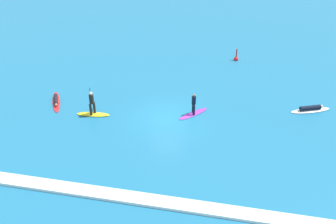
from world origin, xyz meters
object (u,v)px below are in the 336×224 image
at_px(surfer_on_yellow_board, 93,109).
at_px(marker_buoy, 236,58).
at_px(surfer_on_purple_board, 193,108).
at_px(surfer_on_red_board, 56,101).
at_px(surfer_on_white_board, 311,109).

height_order(surfer_on_yellow_board, marker_buoy, surfer_on_yellow_board).
bearing_deg(surfer_on_yellow_board, marker_buoy, -135.72).
bearing_deg(surfer_on_purple_board, surfer_on_yellow_board, 143.56).
height_order(surfer_on_red_board, surfer_on_purple_board, surfer_on_purple_board).
height_order(surfer_on_purple_board, marker_buoy, surfer_on_purple_board).
height_order(surfer_on_white_board, surfer_on_purple_board, surfer_on_purple_board).
distance_m(surfer_on_red_board, marker_buoy, 17.07).
bearing_deg(surfer_on_red_board, surfer_on_white_board, 71.14).
bearing_deg(surfer_on_purple_board, surfer_on_white_board, -34.11).
bearing_deg(surfer_on_red_board, surfer_on_yellow_board, 44.81).
distance_m(surfer_on_yellow_board, surfer_on_red_board, 3.69).
distance_m(surfer_on_white_board, surfer_on_purple_board, 8.82).
xyz_separation_m(surfer_on_yellow_board, surfer_on_red_board, (-3.47, 1.17, -0.42)).
height_order(surfer_on_yellow_board, surfer_on_white_board, surfer_on_yellow_board).
distance_m(surfer_on_white_board, marker_buoy, 10.09).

